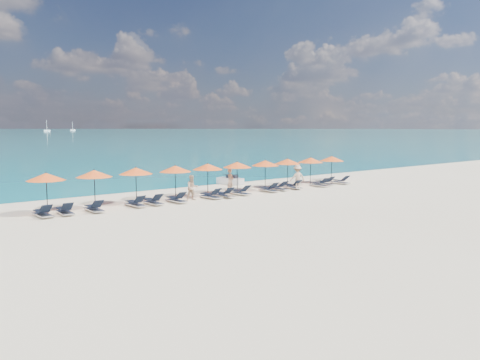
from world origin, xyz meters
TOP-DOWN VIEW (x-y plane):
  - ground at (0.00, 0.00)m, footprint 1400.00×1400.00m
  - sailboat_near at (117.46, 469.81)m, footprint 6.13×2.04m
  - sailboat_far at (165.44, 537.48)m, footprint 5.84×1.95m
  - jetski at (3.91, 9.31)m, footprint 1.51×2.38m
  - beachgoer_a at (0.98, 5.40)m, footprint 0.72×0.59m
  - beachgoer_b at (-3.07, 4.05)m, footprint 0.88×0.63m
  - beachgoer_c at (5.94, 3.60)m, footprint 1.32×0.91m
  - umbrella_0 at (-11.76, 5.05)m, footprint 2.10×2.10m
  - umbrella_1 at (-9.07, 5.11)m, footprint 2.10×2.10m
  - umbrella_2 at (-6.42, 5.20)m, footprint 2.10×2.10m
  - umbrella_3 at (-3.77, 4.97)m, footprint 2.10×2.10m
  - umbrella_4 at (-1.20, 5.05)m, footprint 2.10×2.10m
  - umbrella_5 at (1.35, 5.05)m, footprint 2.10×2.10m
  - umbrella_6 at (3.96, 5.01)m, footprint 2.10×2.10m
  - umbrella_7 at (6.45, 5.20)m, footprint 2.10×2.10m
  - umbrella_8 at (8.96, 5.13)m, footprint 2.10×2.10m
  - umbrella_9 at (11.63, 5.21)m, footprint 2.10×2.10m
  - lounger_0 at (-12.28, 4.06)m, footprint 0.69×1.72m
  - lounger_1 at (-11.16, 4.02)m, footprint 0.71×1.73m
  - lounger_2 at (-9.61, 3.86)m, footprint 0.63×1.70m
  - lounger_3 at (-7.07, 3.98)m, footprint 0.71×1.73m
  - lounger_4 at (-5.91, 3.97)m, footprint 0.65×1.71m
  - lounger_5 at (-4.38, 3.85)m, footprint 0.70×1.73m
  - lounger_6 at (-1.78, 3.85)m, footprint 0.78×1.75m
  - lounger_7 at (-0.80, 3.70)m, footprint 0.66×1.72m
  - lounger_8 at (0.78, 3.93)m, footprint 0.74×1.74m
  - lounger_9 at (3.36, 3.89)m, footprint 0.64×1.71m
  - lounger_10 at (4.44, 4.07)m, footprint 0.71×1.73m
  - lounger_11 at (5.87, 3.98)m, footprint 0.79×1.76m
  - lounger_12 at (8.49, 3.71)m, footprint 0.64×1.71m
  - lounger_13 at (9.56, 4.05)m, footprint 0.63×1.70m
  - lounger_14 at (11.17, 3.83)m, footprint 0.64×1.71m

SIDE VIEW (x-z plane):
  - ground at x=0.00m, z-range 0.00..0.00m
  - lounger_0 at x=-12.28m, z-range -0.09..0.56m
  - lounger_1 at x=-11.16m, z-range -0.09..0.56m
  - lounger_2 at x=-9.61m, z-range -0.09..0.56m
  - lounger_3 at x=-7.07m, z-range -0.09..0.56m
  - lounger_4 at x=-5.91m, z-range -0.09..0.56m
  - lounger_5 at x=-4.38m, z-range -0.09..0.56m
  - lounger_6 at x=-1.78m, z-range -0.09..0.56m
  - lounger_7 at x=-0.80m, z-range -0.09..0.56m
  - lounger_8 at x=0.78m, z-range -0.09..0.56m
  - lounger_9 at x=3.36m, z-range -0.09..0.56m
  - lounger_10 at x=4.44m, z-range -0.09..0.56m
  - lounger_11 at x=5.87m, z-range -0.09..0.56m
  - lounger_12 at x=8.49m, z-range -0.09..0.56m
  - lounger_13 at x=9.56m, z-range -0.09..0.56m
  - lounger_14 at x=11.17m, z-range -0.09..0.56m
  - jetski at x=3.91m, z-range -0.07..0.72m
  - beachgoer_b at x=-3.07m, z-range 0.00..1.64m
  - beachgoer_a at x=0.98m, z-range 0.00..1.71m
  - beachgoer_c at x=5.94m, z-range 0.00..1.86m
  - sailboat_far at x=165.44m, z-range -4.26..6.45m
  - sailboat_near at x=117.46m, z-range -4.46..6.77m
  - umbrella_0 at x=-11.76m, z-range 0.88..3.16m
  - umbrella_1 at x=-9.07m, z-range 0.88..3.16m
  - umbrella_2 at x=-6.42m, z-range 0.88..3.16m
  - umbrella_3 at x=-3.77m, z-range 0.88..3.16m
  - umbrella_4 at x=-1.20m, z-range 0.88..3.16m
  - umbrella_5 at x=1.35m, z-range 0.88..3.16m
  - umbrella_6 at x=3.96m, z-range 0.88..3.16m
  - umbrella_7 at x=6.45m, z-range 0.88..3.16m
  - umbrella_8 at x=8.96m, z-range 0.88..3.16m
  - umbrella_9 at x=11.63m, z-range 0.88..3.16m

